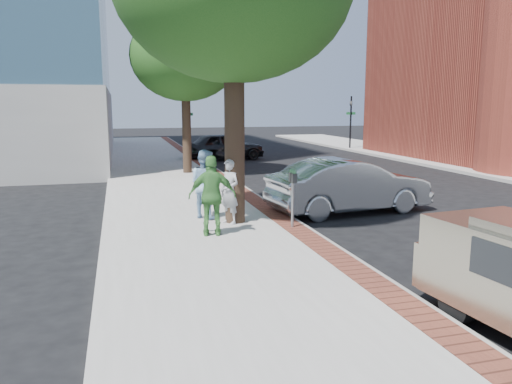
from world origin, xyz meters
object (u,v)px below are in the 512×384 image
object	(u,v)px
person_gray	(230,192)
person_officer	(205,184)
sedan_silver	(349,186)
bg_car	(224,146)
parking_meter	(293,186)
person_green	(212,196)

from	to	relation	value
person_gray	person_officer	bearing A→B (deg)	-178.60
person_gray	sedan_silver	world-z (taller)	person_gray
person_officer	bg_car	size ratio (longest dim) A/B	0.40
parking_meter	person_officer	distance (m)	2.58
parking_meter	sedan_silver	distance (m)	3.13
person_officer	parking_meter	bearing A→B (deg)	-169.14
person_green	person_gray	bearing A→B (deg)	-111.85
person_gray	bg_car	world-z (taller)	person_gray
bg_car	person_gray	bearing A→B (deg)	161.30
person_gray	person_green	size ratio (longest dim) A/B	0.89
person_gray	bg_car	xyz separation A→B (m)	(3.26, 16.34, -0.20)
sedan_silver	person_officer	bearing A→B (deg)	85.21
person_gray	person_green	world-z (taller)	person_green
person_officer	bg_car	distance (m)	15.91
person_green	person_officer	bearing A→B (deg)	-84.60
bg_car	parking_meter	bearing A→B (deg)	166.51
person_green	bg_car	distance (m)	17.82
person_gray	bg_car	bearing A→B (deg)	141.00
bg_car	person_officer	bearing A→B (deg)	158.93
person_officer	person_green	size ratio (longest dim) A/B	0.98
person_green	bg_car	bearing A→B (deg)	-92.70
person_officer	person_green	xyz separation A→B (m)	(-0.15, -1.93, 0.02)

